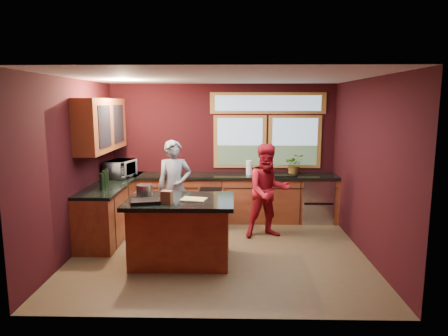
{
  "coord_description": "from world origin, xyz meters",
  "views": [
    {
      "loc": [
        0.21,
        -6.03,
        2.33
      ],
      "look_at": [
        0.06,
        0.4,
        1.27
      ],
      "focal_mm": 32.0,
      "sensor_mm": 36.0,
      "label": 1
    }
  ],
  "objects_px": {
    "person_grey": "(175,187)",
    "cutting_board": "(194,199)",
    "person_red": "(268,191)",
    "island": "(181,230)",
    "stock_pot": "(145,191)"
  },
  "relations": [
    {
      "from": "island",
      "to": "person_red",
      "type": "bearing_deg",
      "value": 39.5
    },
    {
      "from": "cutting_board",
      "to": "stock_pot",
      "type": "xyz_separation_m",
      "value": [
        -0.75,
        0.2,
        0.08
      ]
    },
    {
      "from": "island",
      "to": "cutting_board",
      "type": "bearing_deg",
      "value": -14.04
    },
    {
      "from": "person_grey",
      "to": "stock_pot",
      "type": "distance_m",
      "value": 1.19
    },
    {
      "from": "person_red",
      "to": "stock_pot",
      "type": "height_order",
      "value": "person_red"
    },
    {
      "from": "person_grey",
      "to": "stock_pot",
      "type": "xyz_separation_m",
      "value": [
        -0.28,
        -1.14,
        0.19
      ]
    },
    {
      "from": "person_red",
      "to": "stock_pot",
      "type": "bearing_deg",
      "value": -166.22
    },
    {
      "from": "island",
      "to": "person_grey",
      "type": "bearing_deg",
      "value": 101.96
    },
    {
      "from": "stock_pot",
      "to": "person_grey",
      "type": "bearing_deg",
      "value": 76.44
    },
    {
      "from": "person_red",
      "to": "island",
      "type": "bearing_deg",
      "value": -153.78
    },
    {
      "from": "island",
      "to": "cutting_board",
      "type": "height_order",
      "value": "cutting_board"
    },
    {
      "from": "person_grey",
      "to": "cutting_board",
      "type": "relative_size",
      "value": 4.8
    },
    {
      "from": "island",
      "to": "person_grey",
      "type": "xyz_separation_m",
      "value": [
        -0.27,
        1.29,
        0.36
      ]
    },
    {
      "from": "person_grey",
      "to": "person_red",
      "type": "height_order",
      "value": "person_grey"
    },
    {
      "from": "person_red",
      "to": "cutting_board",
      "type": "relative_size",
      "value": 4.68
    }
  ]
}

